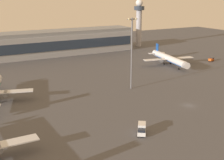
{
  "coord_description": "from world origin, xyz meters",
  "views": [
    {
      "loc": [
        -78.6,
        -80.69,
        40.92
      ],
      "look_at": [
        -14.92,
        32.67,
        4.0
      ],
      "focal_mm": 49.18,
      "sensor_mm": 36.0,
      "label": 1
    }
  ],
  "objects_px": {
    "control_tower": "(139,19)",
    "cargo_loader": "(211,59)",
    "apron_light_central": "(132,50)",
    "airplane_mid_apron": "(169,59)",
    "catering_truck": "(142,129)"
  },
  "relations": [
    {
      "from": "apron_light_central",
      "to": "cargo_loader",
      "type": "bearing_deg",
      "value": 17.39
    },
    {
      "from": "cargo_loader",
      "to": "catering_truck",
      "type": "bearing_deg",
      "value": -73.67
    },
    {
      "from": "airplane_mid_apron",
      "to": "apron_light_central",
      "type": "distance_m",
      "value": 54.15
    },
    {
      "from": "control_tower",
      "to": "cargo_loader",
      "type": "bearing_deg",
      "value": -83.64
    },
    {
      "from": "control_tower",
      "to": "cargo_loader",
      "type": "height_order",
      "value": "control_tower"
    },
    {
      "from": "cargo_loader",
      "to": "apron_light_central",
      "type": "xyz_separation_m",
      "value": [
        -74.31,
        -23.28,
        16.25
      ]
    },
    {
      "from": "catering_truck",
      "to": "cargo_loader",
      "type": "bearing_deg",
      "value": -110.45
    },
    {
      "from": "catering_truck",
      "to": "apron_light_central",
      "type": "height_order",
      "value": "apron_light_central"
    },
    {
      "from": "apron_light_central",
      "to": "catering_truck",
      "type": "bearing_deg",
      "value": -118.77
    },
    {
      "from": "cargo_loader",
      "to": "apron_light_central",
      "type": "relative_size",
      "value": 0.15
    },
    {
      "from": "control_tower",
      "to": "apron_light_central",
      "type": "xyz_separation_m",
      "value": [
        -66.57,
        -92.72,
        -3.77
      ]
    },
    {
      "from": "catering_truck",
      "to": "airplane_mid_apron",
      "type": "bearing_deg",
      "value": -98.1
    },
    {
      "from": "airplane_mid_apron",
      "to": "apron_light_central",
      "type": "xyz_separation_m",
      "value": [
        -44.38,
        -27.91,
        13.54
      ]
    },
    {
      "from": "control_tower",
      "to": "cargo_loader",
      "type": "distance_m",
      "value": 72.68
    },
    {
      "from": "control_tower",
      "to": "apron_light_central",
      "type": "bearing_deg",
      "value": -125.68
    }
  ]
}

